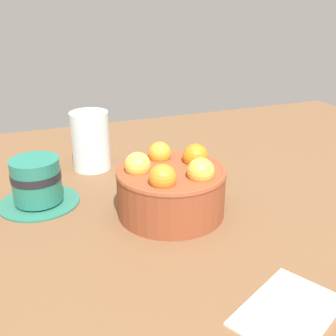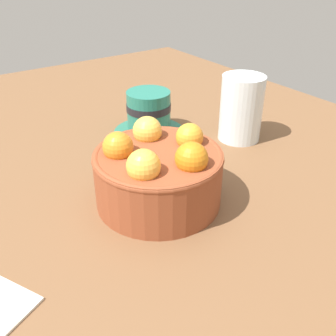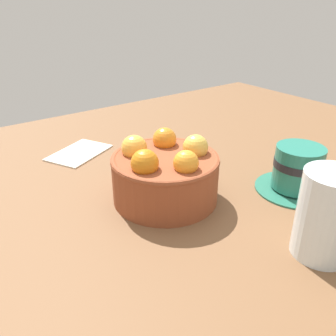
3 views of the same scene
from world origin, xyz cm
name	(u,v)px [view 1 (image 1 of 3)]	position (x,y,z in cm)	size (l,w,h in cm)	color
ground_plane	(171,223)	(0.00, 0.00, -1.98)	(143.46, 103.61, 3.96)	brown
terracotta_bowl	(171,186)	(0.01, -0.02, 4.57)	(16.82, 16.82, 10.27)	brown
coffee_cup	(37,183)	(-19.13, 10.71, 3.67)	(13.03, 13.03, 7.79)	#296C56
water_glass	(91,141)	(-7.96, 22.52, 5.67)	(7.34, 7.34, 11.35)	silver
folded_napkin	(288,310)	(3.80, -25.13, 0.30)	(12.47, 8.26, 0.60)	white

